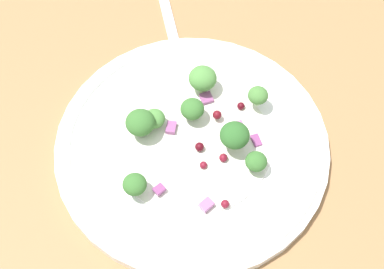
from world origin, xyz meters
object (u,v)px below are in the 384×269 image
broccoli_floret_1 (154,119)px  broccoli_floret_2 (140,123)px  plate (192,144)px  broccoli_floret_0 (192,109)px  fork (170,22)px

broccoli_floret_1 → broccoli_floret_2: 1.76cm
plate → broccoli_floret_2: size_ratio=9.28×
broccoli_floret_0 → broccoli_floret_2: size_ratio=0.82×
broccoli_floret_2 → broccoli_floret_0: bearing=-85.1°
broccoli_floret_0 → broccoli_floret_1: 3.97cm
broccoli_floret_0 → broccoli_floret_1: (0.12, 3.94, -0.44)cm
broccoli_floret_1 → broccoli_floret_2: size_ratio=0.74×
broccoli_floret_2 → fork: (15.07, -6.41, -3.08)cm
plate → fork: plate is taller
broccoli_floret_1 → fork: (14.49, -4.92, -2.35)cm
broccoli_floret_2 → fork: bearing=-23.0°
broccoli_floret_1 → fork: broccoli_floret_1 is taller
plate → broccoli_floret_0: 3.53cm
plate → broccoli_floret_2: (2.21, 4.70, 2.47)cm
fork → broccoli_floret_2: bearing=157.0°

